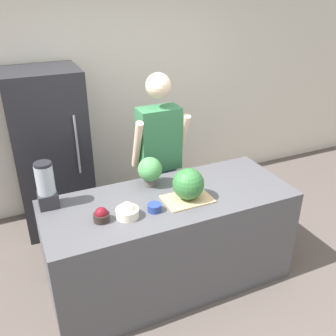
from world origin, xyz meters
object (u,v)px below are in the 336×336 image
at_px(refrigerator, 51,152).
at_px(bowl_cream, 127,211).
at_px(bowl_small_blue, 155,208).
at_px(potted_plant, 150,170).
at_px(bowl_cherries, 101,215).
at_px(person, 159,160).
at_px(blender, 46,186).
at_px(watermelon, 188,184).

bearing_deg(refrigerator, bowl_cream, -77.37).
bearing_deg(bowl_cream, bowl_small_blue, -2.05).
height_order(bowl_small_blue, potted_plant, potted_plant).
bearing_deg(bowl_small_blue, bowl_cherries, 174.75).
relative_size(person, bowl_cream, 10.12).
relative_size(bowl_cherries, bowl_small_blue, 1.13).
relative_size(bowl_small_blue, blender, 0.28).
xyz_separation_m(refrigerator, bowl_cherries, (0.15, -1.47, 0.07)).
relative_size(bowl_cream, potted_plant, 0.66).
distance_m(bowl_cream, blender, 0.67).
relative_size(person, watermelon, 6.88).
height_order(watermelon, bowl_small_blue, watermelon).
xyz_separation_m(person, bowl_cream, (-0.58, -0.76, 0.02)).
xyz_separation_m(bowl_cream, potted_plant, (0.34, 0.38, 0.10)).
distance_m(bowl_cherries, bowl_small_blue, 0.41).
bearing_deg(potted_plant, blender, 178.56).
bearing_deg(potted_plant, bowl_small_blue, -107.20).
height_order(watermelon, potted_plant, watermelon).
height_order(watermelon, blender, blender).
xyz_separation_m(bowl_cherries, bowl_cream, (0.19, -0.03, 0.00)).
distance_m(blender, potted_plant, 0.85).
distance_m(refrigerator, blender, 1.13).
height_order(person, potted_plant, person).
height_order(person, bowl_small_blue, person).
relative_size(bowl_cherries, bowl_cream, 0.69).
height_order(bowl_cream, potted_plant, potted_plant).
height_order(bowl_small_blue, blender, blender).
bearing_deg(potted_plant, bowl_cream, -131.56).
bearing_deg(watermelon, person, 85.98).
xyz_separation_m(watermelon, blender, (-1.05, 0.36, 0.04)).
distance_m(person, watermelon, 0.72).
distance_m(bowl_small_blue, potted_plant, 0.42).
bearing_deg(watermelon, potted_plant, 119.82).
height_order(bowl_cream, blender, blender).
bearing_deg(blender, person, 17.93).
bearing_deg(blender, refrigerator, 80.79).
xyz_separation_m(bowl_cherries, blender, (-0.32, 0.37, 0.13)).
bearing_deg(potted_plant, refrigerator, 120.91).
distance_m(refrigerator, bowl_cherries, 1.48).
distance_m(refrigerator, person, 1.18).
bearing_deg(bowl_small_blue, blender, 150.85).
height_order(person, watermelon, person).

